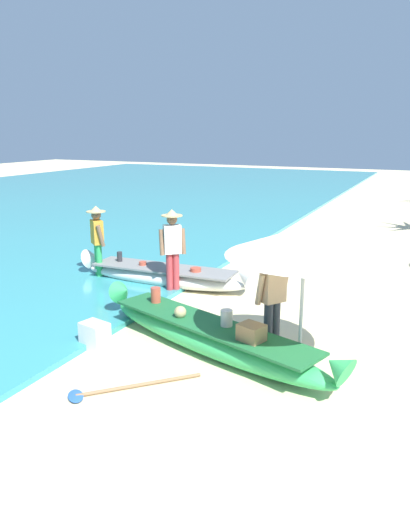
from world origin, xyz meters
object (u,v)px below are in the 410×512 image
patio_umbrella_large (305,242)px  person_vendor_hatted (172,246)px  boat_green_foreground (210,336)px  boat_white_midground (164,275)px  person_tourist_customer (273,297)px  paddle (119,388)px  person_vendor_assistant (97,237)px  cooler_box (95,336)px

patio_umbrella_large → person_vendor_hatted: bearing=145.7°
boat_green_foreground → boat_white_midground: bearing=131.3°
person_tourist_customer → paddle: 2.63m
boat_white_midground → person_vendor_hatted: (0.47, -0.43, 0.81)m
boat_white_midground → patio_umbrella_large: size_ratio=1.92×
boat_white_midground → person_vendor_assistant: bearing=-172.1°
person_vendor_hatted → person_tourist_customer: bearing=-34.5°
boat_white_midground → patio_umbrella_large: 4.98m
patio_umbrella_large → boat_green_foreground: bearing=-178.8°
cooler_box → paddle: bearing=-28.0°
boat_white_midground → person_vendor_assistant: 1.79m
boat_green_foreground → patio_umbrella_large: patio_umbrella_large is taller
boat_green_foreground → person_vendor_hatted: person_vendor_hatted is taller
person_vendor_hatted → patio_umbrella_large: bearing=-34.3°
person_vendor_assistant → paddle: (3.41, -4.12, -0.98)m
boat_green_foreground → person_vendor_hatted: size_ratio=2.57×
boat_green_foreground → person_tourist_customer: size_ratio=2.86×
person_vendor_hatted → paddle: bearing=-71.2°
boat_green_foreground → person_vendor_hatted: bearing=129.9°
person_tourist_customer → person_vendor_assistant: 5.34m
person_vendor_assistant → cooler_box: 3.98m
boat_white_midground → paddle: boat_white_midground is taller
cooler_box → paddle: 1.49m
boat_white_midground → person_tourist_customer: bearing=-35.7°
person_vendor_assistant → boat_white_midground: bearing=7.9°
boat_white_midground → person_tourist_customer: person_tourist_customer is taller
boat_white_midground → person_tourist_customer: size_ratio=2.59×
person_vendor_hatted → patio_umbrella_large: patio_umbrella_large is taller
boat_green_foreground → cooler_box: size_ratio=10.70×
boat_green_foreground → person_vendor_assistant: (-4.02, 2.52, 0.73)m
boat_green_foreground → paddle: 1.72m
person_tourist_customer → person_vendor_assistant: (-4.89, 2.14, 0.08)m
boat_white_midground → cooler_box: boat_white_midground is taller
person_vendor_hatted → cooler_box: person_vendor_hatted is taller
boat_white_midground → person_vendor_hatted: size_ratio=2.33×
person_vendor_hatted → patio_umbrella_large: (3.35, -2.29, 0.86)m
cooler_box → paddle: (1.13, -0.96, -0.19)m
cooler_box → boat_green_foreground: bearing=32.6°
boat_green_foreground → boat_white_midground: boat_green_foreground is taller
person_vendor_hatted → cooler_box: bearing=-86.0°
person_vendor_assistant → cooler_box: (2.29, -3.16, -0.79)m
person_vendor_assistant → patio_umbrella_large: patio_umbrella_large is taller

